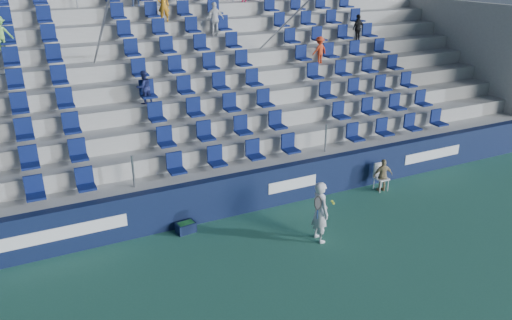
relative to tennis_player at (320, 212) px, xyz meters
The scene contains 7 objects.
ground 1.61m from the tennis_player, 141.84° to the right, with size 70.00×70.00×0.00m, color #2B6650.
sponsor_wall 2.55m from the tennis_player, 115.09° to the left, with size 24.00×0.32×1.20m.
grandstand 7.59m from the tennis_player, 98.35° to the left, with size 24.00×8.17×6.63m.
tennis_player is the anchor object (origin of this frame).
line_judge_chair 3.86m from the tennis_player, 27.81° to the left, with size 0.39×0.40×0.88m.
line_judge 3.79m from the tennis_player, 25.91° to the left, with size 0.63×0.26×1.07m, color tan.
ball_bin 3.62m from the tennis_player, 147.63° to the left, with size 0.54×0.39×0.28m.
Camera 1 is at (-5.34, -8.61, 6.86)m, focal length 35.00 mm.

